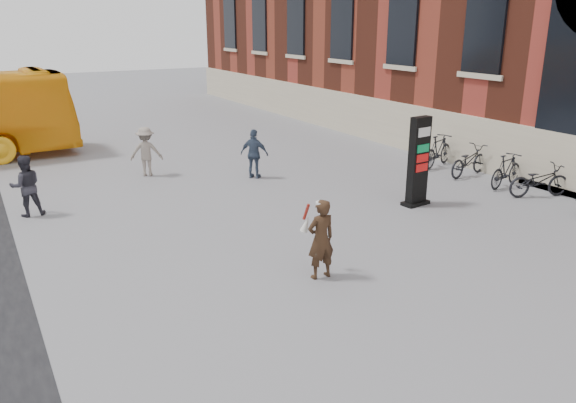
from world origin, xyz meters
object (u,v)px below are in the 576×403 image
woman (321,238)px  pedestrian_c (254,154)px  pedestrian_b (146,152)px  bike_7 (438,151)px  bike_4 (539,181)px  info_pylon (418,162)px  bike_6 (468,161)px  bike_5 (506,170)px  pedestrian_a (26,186)px

woman → pedestrian_c: size_ratio=1.02×
pedestrian_b → pedestrian_c: (2.95, -2.05, -0.01)m
pedestrian_b → pedestrian_c: pedestrian_b is taller
bike_7 → bike_4: bearing=160.2°
info_pylon → bike_6: bearing=17.0°
info_pylon → bike_5: size_ratio=1.42×
woman → bike_4: 8.57m
woman → bike_6: woman is taller
info_pylon → pedestrian_b: (-5.59, 6.79, -0.42)m
pedestrian_a → info_pylon: bearing=154.6°
woman → bike_7: (8.46, 5.46, -0.27)m
info_pylon → woman: (-4.85, -2.58, -0.39)m
pedestrian_a → bike_5: pedestrian_a is taller
bike_6 → bike_7: 1.39m
bike_6 → bike_7: size_ratio=1.01×
woman → bike_6: bearing=-153.7°
pedestrian_b → bike_4: 12.19m
info_pylon → pedestrian_a: 10.43m
bike_4 → bike_5: (0.00, 1.17, 0.04)m
woman → bike_5: bearing=-162.7°
info_pylon → pedestrian_a: size_ratio=1.53×
woman → bike_5: size_ratio=0.94×
info_pylon → bike_5: (3.61, -0.03, -0.71)m
woman → info_pylon: bearing=-151.4°
bike_5 → pedestrian_b: bearing=41.6°
pedestrian_c → bike_6: size_ratio=0.84×
pedestrian_c → bike_6: (6.25, -3.25, -0.30)m
pedestrian_a → pedestrian_c: (6.82, 0.36, -0.01)m
info_pylon → bike_4: bearing=-23.9°
pedestrian_b → pedestrian_c: 3.59m
pedestrian_b → bike_4: pedestrian_b is taller
bike_6 → woman: bearing=104.5°
info_pylon → bike_7: 4.67m
woman → bike_6: size_ratio=0.85×
pedestrian_b → pedestrian_c: size_ratio=1.01×
bike_4 → bike_6: bearing=20.4°
info_pylon → pedestrian_b: 8.80m
woman → pedestrian_a: 8.35m
bike_7 → bike_6: bearing=160.2°
woman → bike_4: (8.46, 1.37, -0.35)m
info_pylon → bike_6: 3.97m
info_pylon → pedestrian_c: info_pylon is taller
info_pylon → woman: info_pylon is taller
info_pylon → pedestrian_a: (-9.46, 4.38, -0.42)m
pedestrian_a → bike_6: pedestrian_a is taller
pedestrian_c → bike_4: pedestrian_c is taller
woman → pedestrian_b: size_ratio=1.01×
info_pylon → bike_7: info_pylon is taller
pedestrian_a → bike_6: size_ratio=0.84×
pedestrian_a → bike_6: bearing=167.0°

